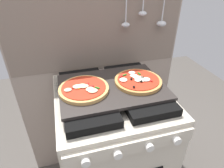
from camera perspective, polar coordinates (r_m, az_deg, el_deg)
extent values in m
cube|color=gray|center=(1.36, -3.86, 1.78)|extent=(1.10, 0.03, 1.55)
cube|color=gray|center=(1.20, -4.36, 17.09)|extent=(1.08, 0.00, 0.56)
cylinder|color=silver|center=(1.19, 4.25, 22.85)|extent=(0.01, 0.01, 0.22)
ellipsoid|color=silver|center=(1.22, 4.00, 16.97)|extent=(0.05, 0.04, 0.03)
ellipsoid|color=silver|center=(1.24, 8.96, 19.82)|extent=(0.05, 0.04, 0.03)
cylinder|color=silver|center=(1.29, 15.15, 22.50)|extent=(0.01, 0.01, 0.23)
ellipsoid|color=silver|center=(1.32, 14.31, 16.81)|extent=(0.06, 0.05, 0.03)
cube|color=beige|center=(1.33, 0.00, -18.44)|extent=(0.60, 0.60, 0.86)
cube|color=black|center=(1.04, 0.00, -3.37)|extent=(0.59, 0.59, 0.01)
cube|color=black|center=(1.00, -7.73, -3.39)|extent=(0.24, 0.51, 0.04)
cube|color=black|center=(1.07, 7.26, -1.01)|extent=(0.24, 0.51, 0.04)
cube|color=beige|center=(0.86, 5.93, -17.92)|extent=(0.58, 0.02, 0.07)
cylinder|color=silver|center=(0.82, -7.75, -21.88)|extent=(0.04, 0.02, 0.04)
cylinder|color=silver|center=(0.83, 1.69, -20.07)|extent=(0.04, 0.02, 0.04)
cylinder|color=silver|center=(0.87, 10.98, -17.75)|extent=(0.04, 0.02, 0.04)
cylinder|color=silver|center=(0.92, 18.54, -15.49)|extent=(0.04, 0.02, 0.04)
cube|color=#2D2826|center=(1.01, 0.00, -0.87)|extent=(0.54, 0.38, 0.02)
cylinder|color=tan|center=(0.97, -8.26, -1.46)|extent=(0.25, 0.25, 0.02)
cylinder|color=#B72D19|center=(0.97, -8.31, -0.92)|extent=(0.22, 0.22, 0.00)
ellipsoid|color=beige|center=(0.94, -6.45, -1.53)|extent=(0.04, 0.04, 0.01)
ellipsoid|color=beige|center=(0.92, -5.63, -1.95)|extent=(0.05, 0.04, 0.01)
ellipsoid|color=beige|center=(0.96, -7.70, -0.58)|extent=(0.03, 0.03, 0.01)
ellipsoid|color=beige|center=(0.95, -12.84, -1.68)|extent=(0.04, 0.03, 0.01)
ellipsoid|color=beige|center=(0.97, -10.18, -0.74)|extent=(0.05, 0.04, 0.01)
ellipsoid|color=beige|center=(0.96, -8.24, -0.75)|extent=(0.03, 0.03, 0.01)
ellipsoid|color=beige|center=(0.97, -8.78, -0.53)|extent=(0.04, 0.04, 0.01)
cube|color=red|center=(0.97, -7.08, -0.53)|extent=(0.02, 0.01, 0.00)
cube|color=#19721E|center=(0.95, -4.35, -1.12)|extent=(0.02, 0.02, 0.00)
cube|color=gold|center=(0.96, -9.73, -1.03)|extent=(0.01, 0.02, 0.00)
cube|color=red|center=(0.96, -6.13, -0.68)|extent=(0.02, 0.01, 0.00)
cube|color=red|center=(0.98, -7.19, -0.03)|extent=(0.02, 0.03, 0.00)
cube|color=red|center=(0.97, -11.21, -0.85)|extent=(0.02, 0.02, 0.00)
cylinder|color=#C18947|center=(1.04, 7.66, 0.87)|extent=(0.25, 0.25, 0.02)
cylinder|color=#B72D19|center=(1.03, 7.71, 1.39)|extent=(0.22, 0.22, 0.00)
ellipsoid|color=#F4EACC|center=(1.04, 7.10, 2.09)|extent=(0.04, 0.03, 0.01)
ellipsoid|color=#F4EACC|center=(1.08, 5.87, 3.37)|extent=(0.04, 0.03, 0.01)
ellipsoid|color=#F4EACC|center=(1.05, 6.35, 2.50)|extent=(0.04, 0.03, 0.01)
ellipsoid|color=#F4EACC|center=(1.03, 7.61, 1.68)|extent=(0.04, 0.03, 0.01)
ellipsoid|color=#F4EACC|center=(1.01, 3.42, 1.19)|extent=(0.04, 0.04, 0.01)
ellipsoid|color=#F4EACC|center=(1.03, 9.96, 1.37)|extent=(0.05, 0.04, 0.01)
ellipsoid|color=#F4EACC|center=(1.01, 7.52, 1.13)|extent=(0.03, 0.03, 0.01)
ellipsoid|color=#F4EACC|center=(1.03, 8.36, 1.81)|extent=(0.04, 0.04, 0.01)
ellipsoid|color=#F4EACC|center=(1.02, 8.78, 1.16)|extent=(0.04, 0.04, 0.01)
cube|color=#19721E|center=(1.05, 3.70, 2.66)|extent=(0.03, 0.01, 0.00)
sphere|color=black|center=(1.03, 8.67, 1.91)|extent=(0.01, 0.01, 0.01)
cube|color=red|center=(1.04, 2.67, 2.26)|extent=(0.02, 0.02, 0.00)
sphere|color=black|center=(1.01, 5.72, 1.50)|extent=(0.01, 0.01, 0.01)
cube|color=#19721E|center=(1.08, 7.97, 3.04)|extent=(0.01, 0.02, 0.00)
sphere|color=black|center=(0.95, 6.46, -0.83)|extent=(0.01, 0.01, 0.01)
cube|color=red|center=(1.02, 11.25, 0.99)|extent=(0.02, 0.02, 0.00)
sphere|color=black|center=(1.03, 9.13, 1.89)|extent=(0.01, 0.01, 0.01)
cube|color=#19721E|center=(1.05, 6.88, 2.23)|extent=(0.01, 0.02, 0.00)
sphere|color=black|center=(1.00, 8.62, 0.81)|extent=(0.01, 0.01, 0.01)
cube|color=red|center=(1.02, 9.21, 1.09)|extent=(0.01, 0.03, 0.00)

